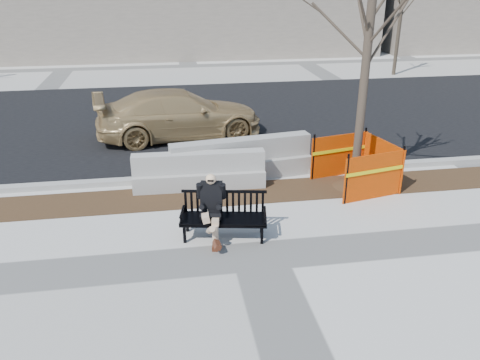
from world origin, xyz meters
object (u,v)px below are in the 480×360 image
at_px(tree_fence, 354,186).
at_px(sedan, 181,137).
at_px(jersey_barrier_left, 200,187).
at_px(jersey_barrier_right, 241,177).
at_px(bench, 224,237).
at_px(seated_man, 212,236).

distance_m(tree_fence, sedan, 5.68).
relative_size(jersey_barrier_left, jersey_barrier_right, 0.88).
xyz_separation_m(bench, seated_man, (-0.21, 0.08, 0.00)).
xyz_separation_m(bench, jersey_barrier_left, (-0.25, 2.35, 0.00)).
height_order(tree_fence, jersey_barrier_right, tree_fence).
bearing_deg(jersey_barrier_left, bench, -82.49).
distance_m(sedan, jersey_barrier_left, 3.77).
bearing_deg(sedan, seated_man, 175.25).
bearing_deg(bench, seated_man, 169.26).
bearing_deg(jersey_barrier_right, sedan, 102.97).
distance_m(seated_man, tree_fence, 3.87).
bearing_deg(jersey_barrier_left, seated_man, -87.67).
xyz_separation_m(tree_fence, jersey_barrier_right, (-2.45, 0.96, 0.00)).
bearing_deg(seated_man, jersey_barrier_right, 80.30).
relative_size(seated_man, jersey_barrier_left, 0.41).
relative_size(seated_man, jersey_barrier_right, 0.36).
bearing_deg(jersey_barrier_right, jersey_barrier_left, -164.69).
distance_m(tree_fence, jersey_barrier_right, 2.64).
relative_size(bench, tree_fence, 0.29).
height_order(seated_man, tree_fence, tree_fence).
distance_m(bench, jersey_barrier_right, 2.90).
bearing_deg(sedan, bench, 177.22).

